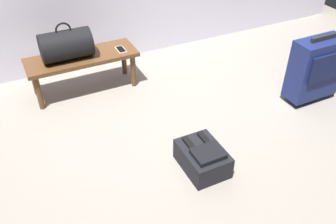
# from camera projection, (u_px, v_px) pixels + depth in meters

# --- Properties ---
(ground_plane) EXTENTS (6.60, 6.60, 0.00)m
(ground_plane) POSITION_uv_depth(u_px,v_px,m) (187.00, 140.00, 2.85)
(ground_plane) COLOR gray
(bench) EXTENTS (1.00, 0.36, 0.36)m
(bench) POSITION_uv_depth(u_px,v_px,m) (82.00, 61.00, 3.27)
(bench) COLOR brown
(bench) RESTS_ON ground
(duffel_bag_black) EXTENTS (0.44, 0.26, 0.34)m
(duffel_bag_black) POSITION_uv_depth(u_px,v_px,m) (66.00, 45.00, 3.12)
(duffel_bag_black) COLOR black
(duffel_bag_black) RESTS_ON bench
(cell_phone) EXTENTS (0.07, 0.14, 0.01)m
(cell_phone) POSITION_uv_depth(u_px,v_px,m) (121.00, 50.00, 3.33)
(cell_phone) COLOR silver
(cell_phone) RESTS_ON bench
(suitcase_upright_navy) EXTENTS (0.47, 0.24, 0.63)m
(suitcase_upright_navy) POSITION_uv_depth(u_px,v_px,m) (316.00, 68.00, 3.13)
(suitcase_upright_navy) COLOR navy
(suitcase_upright_navy) RESTS_ON ground
(backpack_dark) EXTENTS (0.28, 0.38, 0.21)m
(backpack_dark) POSITION_uv_depth(u_px,v_px,m) (203.00, 158.00, 2.56)
(backpack_dark) COLOR black
(backpack_dark) RESTS_ON ground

